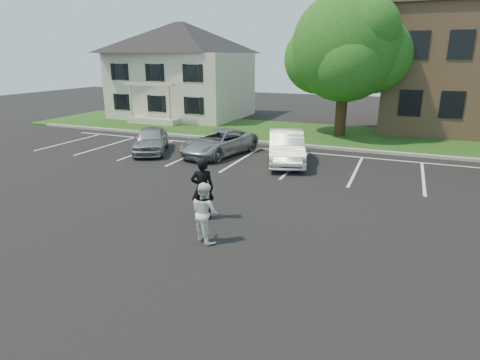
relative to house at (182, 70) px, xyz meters
The scene contains 11 objects.
ground_plane 24.14m from the house, 56.94° to the right, with size 90.00×90.00×0.00m, color black.
curb 15.71m from the house, 31.52° to the right, with size 40.00×0.30×0.15m, color gray.
grass_strip 14.11m from the house, 17.00° to the right, with size 44.00×8.00×0.08m, color #1C4313.
stall_lines 18.53m from the house, 37.43° to the right, with size 34.00×5.36×0.01m.
house is the anchor object (origin of this frame).
tree 14.45m from the house, 15.13° to the right, with size 7.80×7.20×8.80m.
man_black_suit 23.03m from the house, 58.52° to the right, with size 0.72×0.47×1.97m, color black.
man_white_shirt 24.70m from the house, 58.66° to the right, with size 0.83×0.65×1.71m, color white.
car_silver_west 13.71m from the house, 67.51° to the right, with size 1.61×4.00×1.36m, color #A3A3A8.
car_silver_minivan 14.80m from the house, 52.77° to the right, with size 2.16×4.70×1.30m, color #96989D.
car_white_sedan 17.36m from the house, 43.28° to the right, with size 1.62×4.64×1.53m, color silver.
Camera 1 is at (4.56, -10.12, 4.98)m, focal length 30.00 mm.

